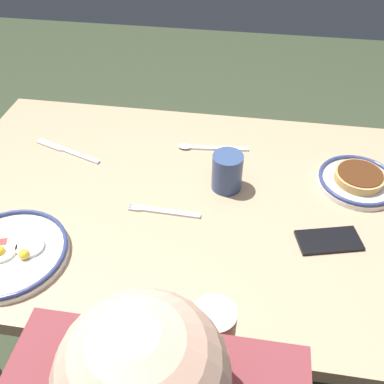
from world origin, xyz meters
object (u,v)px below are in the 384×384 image
Objects in this scene: plate_near_main at (358,180)px; butter_knife at (68,151)px; fork_near at (164,211)px; cell_phone at (329,240)px; coffee_mug at (227,171)px; tea_spoon at (203,148)px; plate_center_pancakes at (9,253)px.

butter_knife is (0.81, -0.02, -0.01)m from plate_near_main.
plate_near_main is at bearing -159.54° from fork_near.
plate_near_main is at bearing 178.56° from butter_knife.
cell_phone is 0.79× the size of fork_near.
coffee_mug reaches higher than tea_spoon.
butter_knife is at bearing -31.66° from fork_near.
cell_phone reaches higher than butter_knife.
plate_center_pancakes is at bearing 92.36° from butter_knife.
plate_center_pancakes is 0.55m from coffee_mug.
plate_center_pancakes reaches higher than butter_knife.
coffee_mug is at bearing 117.55° from tea_spoon.
coffee_mug reaches higher than fork_near.
coffee_mug is at bearing 170.41° from butter_knife.
plate_near_main is at bearing -170.32° from coffee_mug.
plate_center_pancakes is 1.80× the size of cell_phone.
plate_center_pancakes is 1.20× the size of butter_knife.
plate_near_main is 0.43m from tea_spoon.
plate_near_main is at bearing -154.94° from plate_center_pancakes.
plate_near_main reaches higher than butter_knife.
plate_near_main is at bearing 167.16° from tea_spoon.
cell_phone is at bearing 136.90° from tea_spoon.
plate_center_pancakes is at bearing 51.66° from tea_spoon.
butter_knife is (0.72, -0.24, -0.00)m from cell_phone.
cell_phone is (0.09, 0.22, -0.01)m from plate_near_main.
coffee_mug is 0.47m from butter_knife.
plate_center_pancakes reaches higher than tea_spoon.
butter_knife is (0.47, -0.08, -0.05)m from coffee_mug.
fork_near is at bearing 77.77° from tea_spoon.
tea_spoon reaches higher than butter_knife.
plate_center_pancakes is at bearing 25.06° from plate_near_main.
fork_near is at bearing 20.46° from plate_near_main.
tea_spoon is at bearing -12.84° from plate_near_main.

